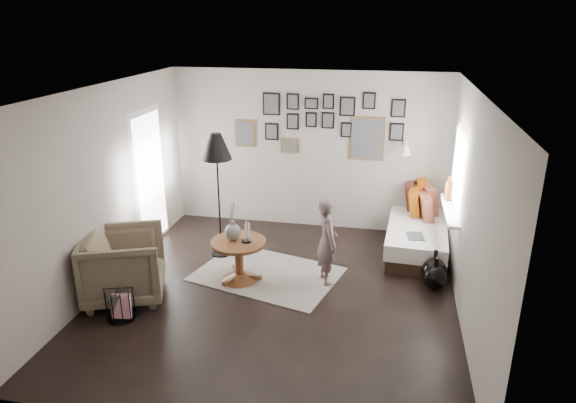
% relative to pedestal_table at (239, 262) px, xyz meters
% --- Properties ---
extents(ground, '(4.80, 4.80, 0.00)m').
position_rel_pedestal_table_xyz_m(ground, '(0.57, -0.27, -0.27)').
color(ground, black).
rests_on(ground, ground).
extents(wall_back, '(4.50, 0.00, 4.50)m').
position_rel_pedestal_table_xyz_m(wall_back, '(0.57, 2.13, 1.03)').
color(wall_back, '#A1978D').
rests_on(wall_back, ground).
extents(wall_front, '(4.50, 0.00, 4.50)m').
position_rel_pedestal_table_xyz_m(wall_front, '(0.57, -2.67, 1.03)').
color(wall_front, '#A1978D').
rests_on(wall_front, ground).
extents(wall_left, '(0.00, 4.80, 4.80)m').
position_rel_pedestal_table_xyz_m(wall_left, '(-1.68, -0.27, 1.03)').
color(wall_left, '#A1978D').
rests_on(wall_left, ground).
extents(wall_right, '(0.00, 4.80, 4.80)m').
position_rel_pedestal_table_xyz_m(wall_right, '(2.82, -0.27, 1.03)').
color(wall_right, '#A1978D').
rests_on(wall_right, ground).
extents(ceiling, '(4.80, 4.80, 0.00)m').
position_rel_pedestal_table_xyz_m(ceiling, '(0.57, -0.27, 2.33)').
color(ceiling, white).
rests_on(ceiling, wall_back).
extents(door_left, '(0.00, 2.14, 2.14)m').
position_rel_pedestal_table_xyz_m(door_left, '(-1.66, 0.93, 0.78)').
color(door_left, white).
rests_on(door_left, wall_left).
extents(window_right, '(0.15, 1.32, 1.30)m').
position_rel_pedestal_table_xyz_m(window_right, '(2.75, 1.07, 0.66)').
color(window_right, white).
rests_on(window_right, wall_right).
extents(gallery_wall, '(2.74, 0.03, 1.08)m').
position_rel_pedestal_table_xyz_m(gallery_wall, '(0.86, 2.12, 1.47)').
color(gallery_wall, brown).
rests_on(gallery_wall, wall_back).
extents(wall_sconce, '(0.18, 0.36, 0.16)m').
position_rel_pedestal_table_xyz_m(wall_sconce, '(2.12, 1.87, 1.19)').
color(wall_sconce, white).
rests_on(wall_sconce, wall_back).
extents(rug, '(2.16, 1.76, 0.01)m').
position_rel_pedestal_table_xyz_m(rug, '(0.33, 0.23, -0.26)').
color(rug, silver).
rests_on(rug, ground).
extents(pedestal_table, '(0.74, 0.74, 0.58)m').
position_rel_pedestal_table_xyz_m(pedestal_table, '(0.00, 0.00, 0.00)').
color(pedestal_table, brown).
rests_on(pedestal_table, ground).
extents(vase, '(0.21, 0.21, 0.53)m').
position_rel_pedestal_table_xyz_m(vase, '(-0.08, 0.02, 0.47)').
color(vase, black).
rests_on(vase, pedestal_table).
extents(candles, '(0.13, 0.13, 0.27)m').
position_rel_pedestal_table_xyz_m(candles, '(0.11, 0.00, 0.44)').
color(candles, black).
rests_on(candles, pedestal_table).
extents(daybed, '(0.97, 2.05, 0.97)m').
position_rel_pedestal_table_xyz_m(daybed, '(2.38, 1.57, 0.04)').
color(daybed, black).
rests_on(daybed, ground).
extents(magazine_on_daybed, '(0.25, 0.32, 0.02)m').
position_rel_pedestal_table_xyz_m(magazine_on_daybed, '(2.33, 0.92, 0.19)').
color(magazine_on_daybed, black).
rests_on(magazine_on_daybed, daybed).
extents(armchair, '(1.25, 1.23, 0.88)m').
position_rel_pedestal_table_xyz_m(armchair, '(-1.29, -0.70, 0.17)').
color(armchair, brown).
rests_on(armchair, ground).
extents(armchair_cushion, '(0.51, 0.52, 0.18)m').
position_rel_pedestal_table_xyz_m(armchair_cushion, '(-1.26, -0.65, 0.21)').
color(armchair_cushion, white).
rests_on(armchair_cushion, armchair).
extents(floor_lamp, '(0.43, 0.43, 1.85)m').
position_rel_pedestal_table_xyz_m(floor_lamp, '(-0.50, 0.71, 1.33)').
color(floor_lamp, black).
rests_on(floor_lamp, ground).
extents(magazine_basket, '(0.41, 0.41, 0.40)m').
position_rel_pedestal_table_xyz_m(magazine_basket, '(-1.11, -1.18, -0.07)').
color(magazine_basket, black).
rests_on(magazine_basket, ground).
extents(demijohn_large, '(0.34, 0.34, 0.50)m').
position_rel_pedestal_table_xyz_m(demijohn_large, '(2.57, 0.38, -0.07)').
color(demijohn_large, black).
rests_on(demijohn_large, ground).
extents(demijohn_small, '(0.30, 0.30, 0.46)m').
position_rel_pedestal_table_xyz_m(demijohn_small, '(2.57, 0.26, -0.10)').
color(demijohn_small, black).
rests_on(demijohn_small, ground).
extents(child, '(0.45, 0.52, 1.19)m').
position_rel_pedestal_table_xyz_m(child, '(1.15, 0.19, 0.33)').
color(child, '#695354').
rests_on(child, ground).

